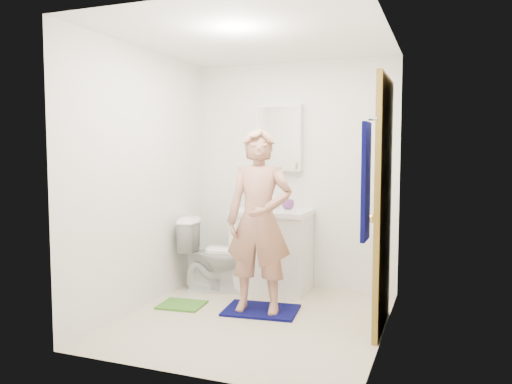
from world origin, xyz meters
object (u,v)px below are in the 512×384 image
at_px(medicine_cabinet, 279,138).
at_px(towel, 366,182).
at_px(man, 259,221).
at_px(vanity_cabinet, 272,252).
at_px(toilet, 217,254).
at_px(soap_dispenser, 257,201).
at_px(toothbrush_cup, 288,205).

bearing_deg(medicine_cabinet, towel, -55.39).
xyz_separation_m(medicine_cabinet, man, (0.14, -0.99, -0.76)).
bearing_deg(towel, vanity_cabinet, 128.47).
relative_size(towel, toilet, 1.04).
distance_m(vanity_cabinet, soap_dispenser, 0.57).
distance_m(toilet, toothbrush_cup, 0.91).
xyz_separation_m(vanity_cabinet, medicine_cabinet, (0.00, 0.22, 1.20)).
bearing_deg(towel, soap_dispenser, 132.95).
height_order(medicine_cabinet, toilet, medicine_cabinet).
relative_size(towel, toothbrush_cup, 6.21).
distance_m(towel, toothbrush_cup, 1.91).
relative_size(medicine_cabinet, soap_dispenser, 3.81).
bearing_deg(towel, man, 145.26).
bearing_deg(medicine_cabinet, soap_dispenser, -118.50).
bearing_deg(soap_dispenser, toilet, -155.96).
distance_m(soap_dispenser, toothbrush_cup, 0.33).
distance_m(vanity_cabinet, medicine_cabinet, 1.22).
bearing_deg(man, toilet, 135.49).
xyz_separation_m(toilet, toothbrush_cup, (0.68, 0.31, 0.52)).
bearing_deg(toothbrush_cup, soap_dispenser, -154.53).
height_order(vanity_cabinet, toothbrush_cup, toothbrush_cup).
relative_size(soap_dispenser, toothbrush_cup, 1.42).
bearing_deg(medicine_cabinet, vanity_cabinet, -90.00).
distance_m(toilet, man, 0.98).
bearing_deg(vanity_cabinet, man, -79.58).
height_order(vanity_cabinet, medicine_cabinet, medicine_cabinet).
height_order(toilet, man, man).
relative_size(medicine_cabinet, man, 0.43).
xyz_separation_m(medicine_cabinet, towel, (1.18, -1.71, -0.35)).
bearing_deg(toothbrush_cup, vanity_cabinet, -149.05).
relative_size(medicine_cabinet, toilet, 0.91).
relative_size(soap_dispenser, man, 0.11).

